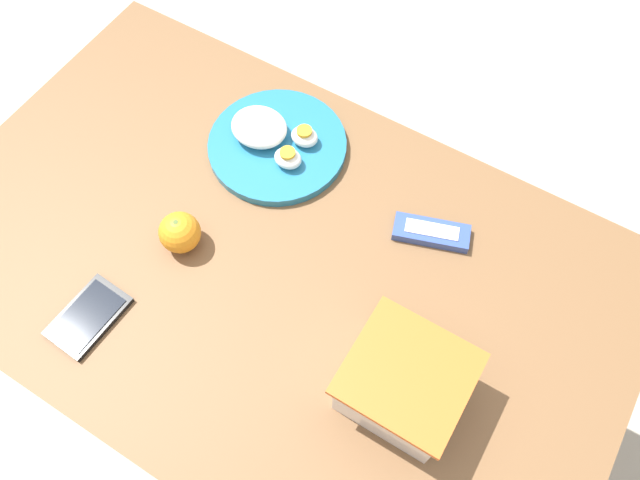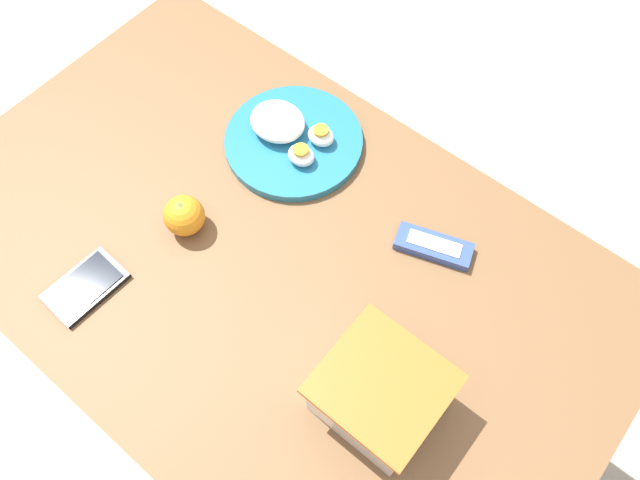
% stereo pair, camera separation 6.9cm
% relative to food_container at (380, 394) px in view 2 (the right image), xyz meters
% --- Properties ---
extents(ground_plane, '(10.00, 10.00, 0.00)m').
position_rel_food_container_xyz_m(ground_plane, '(0.29, -0.09, -0.81)').
color(ground_plane, '#B2A899').
extents(table, '(1.21, 0.75, 0.76)m').
position_rel_food_container_xyz_m(table, '(0.29, -0.09, -0.16)').
color(table, brown).
rests_on(table, ground_plane).
extents(food_container, '(0.17, 0.16, 0.11)m').
position_rel_food_container_xyz_m(food_container, '(0.00, 0.00, 0.00)').
color(food_container, white).
rests_on(food_container, table).
extents(orange_fruit, '(0.07, 0.07, 0.07)m').
position_rel_food_container_xyz_m(orange_fruit, '(0.44, -0.04, -0.01)').
color(orange_fruit, orange).
rests_on(orange_fruit, table).
extents(rice_plate, '(0.26, 0.26, 0.06)m').
position_rel_food_container_xyz_m(rice_plate, '(0.42, -0.29, -0.03)').
color(rice_plate, teal).
rests_on(rice_plate, table).
extents(candy_bar, '(0.14, 0.09, 0.02)m').
position_rel_food_container_xyz_m(candy_bar, '(0.08, -0.27, -0.04)').
color(candy_bar, '#334C9E').
rests_on(candy_bar, table).
extents(cell_phone, '(0.09, 0.13, 0.01)m').
position_rel_food_container_xyz_m(cell_phone, '(0.49, 0.15, -0.04)').
color(cell_phone, black).
rests_on(cell_phone, table).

